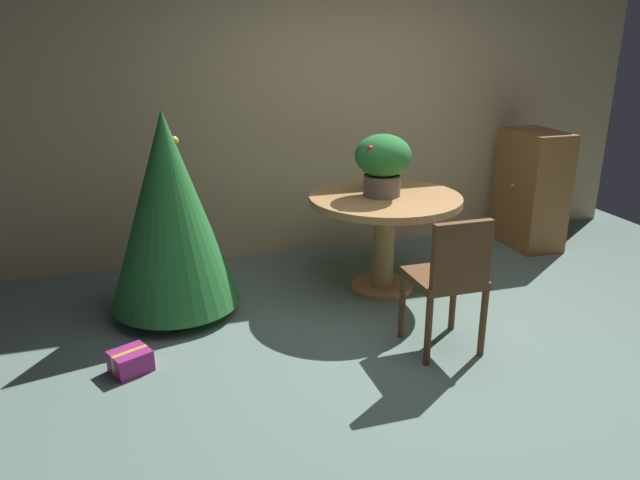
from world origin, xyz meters
name	(u,v)px	position (x,y,z in m)	size (l,w,h in m)	color
ground_plane	(445,354)	(0.00, 0.00, 0.00)	(6.60, 6.60, 0.00)	slate
back_wall_panel	(337,109)	(0.00, 2.20, 1.30)	(6.00, 0.10, 2.60)	tan
round_dining_table	(385,216)	(0.02, 1.08, 0.61)	(1.17, 1.17, 0.78)	#B27F4C
flower_vase	(383,161)	(-0.01, 1.09, 1.04)	(0.43, 0.43, 0.47)	#665B51
wooden_chair_near	(450,276)	(0.02, 0.04, 0.53)	(0.43, 0.42, 0.91)	brown
holiday_tree	(170,210)	(-1.59, 1.14, 0.78)	(0.92, 0.92, 1.48)	brown
gift_box_purple	(131,361)	(-1.93, 0.39, 0.07)	(0.28, 0.27, 0.14)	#9E287A
wooden_cabinet	(531,189)	(1.77, 1.66, 0.55)	(0.43, 0.65, 1.10)	brown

